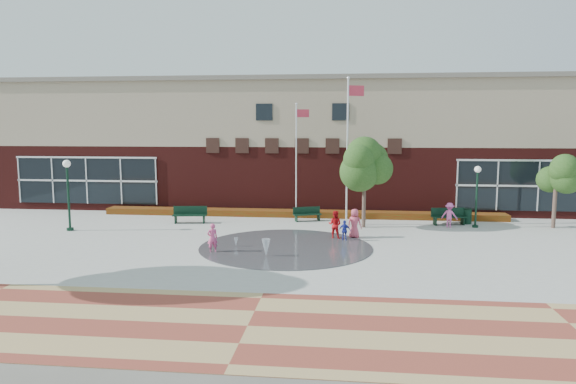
# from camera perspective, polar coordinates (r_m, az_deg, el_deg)

# --- Properties ---
(ground) EXTENTS (120.00, 120.00, 0.00)m
(ground) POSITION_cam_1_polar(r_m,az_deg,el_deg) (22.21, -1.13, -7.98)
(ground) COLOR #666056
(ground) RESTS_ON ground
(plaza_concrete) EXTENTS (46.00, 18.00, 0.01)m
(plaza_concrete) POSITION_cam_1_polar(r_m,az_deg,el_deg) (26.06, 0.00, -5.67)
(plaza_concrete) COLOR #A8A8A0
(plaza_concrete) RESTS_ON ground
(paver_band) EXTENTS (46.00, 6.00, 0.01)m
(paver_band) POSITION_cam_1_polar(r_m,az_deg,el_deg) (15.65, -4.52, -14.66)
(paver_band) COLOR brown
(paver_band) RESTS_ON ground
(splash_pad) EXTENTS (8.40, 8.40, 0.01)m
(splash_pad) POSITION_cam_1_polar(r_m,az_deg,el_deg) (25.10, -0.25, -6.18)
(splash_pad) COLOR #383A3D
(splash_pad) RESTS_ON ground
(library_building) EXTENTS (44.40, 10.40, 9.20)m
(library_building) POSITION_cam_1_polar(r_m,az_deg,el_deg) (38.85, 2.17, 5.50)
(library_building) COLOR #491412
(library_building) RESTS_ON ground
(flower_bed) EXTENTS (26.00, 1.20, 0.40)m
(flower_bed) POSITION_cam_1_polar(r_m,az_deg,el_deg) (33.48, 1.41, -2.78)
(flower_bed) COLOR #960804
(flower_bed) RESTS_ON ground
(flagpole_left) EXTENTS (0.84, 0.24, 7.30)m
(flagpole_left) POSITION_cam_1_polar(r_m,az_deg,el_deg) (31.74, 0.99, 4.06)
(flagpole_left) COLOR white
(flagpole_left) RESTS_ON ground
(flagpole_right) EXTENTS (1.02, 0.45, 8.71)m
(flagpole_right) POSITION_cam_1_polar(r_m,az_deg,el_deg) (30.35, 6.70, 5.39)
(flagpole_right) COLOR white
(flagpole_right) RESTS_ON ground
(lamp_left) EXTENTS (0.42, 0.42, 4.01)m
(lamp_left) POSITION_cam_1_polar(r_m,az_deg,el_deg) (31.19, -23.26, 0.51)
(lamp_left) COLOR black
(lamp_left) RESTS_ON ground
(lamp_right) EXTENTS (0.38, 0.38, 3.60)m
(lamp_right) POSITION_cam_1_polar(r_m,az_deg,el_deg) (31.50, 20.24, 0.25)
(lamp_right) COLOR black
(lamp_right) RESTS_ON ground
(bench_left) EXTENTS (2.10, 0.84, 1.03)m
(bench_left) POSITION_cam_1_polar(r_m,az_deg,el_deg) (31.77, -10.84, -2.85)
(bench_left) COLOR black
(bench_left) RESTS_ON ground
(bench_mid) EXTENTS (1.81, 1.09, 0.88)m
(bench_mid) POSITION_cam_1_polar(r_m,az_deg,el_deg) (31.91, 2.16, -2.76)
(bench_mid) COLOR black
(bench_mid) RESTS_ON ground
(bench_right) EXTENTS (2.08, 0.88, 1.02)m
(bench_right) POSITION_cam_1_polar(r_m,az_deg,el_deg) (32.11, 17.42, -2.95)
(bench_right) COLOR black
(bench_right) RESTS_ON ground
(trash_can) EXTENTS (0.58, 0.58, 0.95)m
(trash_can) POSITION_cam_1_polar(r_m,az_deg,el_deg) (32.81, 19.27, -2.54)
(trash_can) COLOR black
(trash_can) RESTS_ON ground
(tree_mid) EXTENTS (3.12, 3.12, 5.26)m
(tree_mid) POSITION_cam_1_polar(r_m,az_deg,el_deg) (29.80, 8.52, 3.32)
(tree_mid) COLOR #47342C
(tree_mid) RESTS_ON ground
(tree_small_right) EXTENTS (2.43, 2.43, 4.15)m
(tree_small_right) POSITION_cam_1_polar(r_m,az_deg,el_deg) (33.12, 27.66, 1.57)
(tree_small_right) COLOR #47342C
(tree_small_right) RESTS_ON ground
(water_jet_a) EXTENTS (0.40, 0.40, 0.78)m
(water_jet_a) POSITION_cam_1_polar(r_m,az_deg,el_deg) (23.37, -2.45, -7.21)
(water_jet_a) COLOR white
(water_jet_a) RESTS_ON ground
(water_jet_b) EXTENTS (0.19, 0.19, 0.43)m
(water_jet_b) POSITION_cam_1_polar(r_m,az_deg,el_deg) (25.29, -5.80, -6.12)
(water_jet_b) COLOR white
(water_jet_b) RESTS_ON ground
(child_splash) EXTENTS (0.60, 0.54, 1.37)m
(child_splash) POSITION_cam_1_polar(r_m,az_deg,el_deg) (24.28, -8.40, -5.07)
(child_splash) COLOR #E44C85
(child_splash) RESTS_ON ground
(adult_red) EXTENTS (0.84, 0.73, 1.48)m
(adult_red) POSITION_cam_1_polar(r_m,az_deg,el_deg) (27.06, 5.24, -3.63)
(adult_red) COLOR red
(adult_red) RESTS_ON ground
(adult_pink) EXTENTS (0.89, 0.74, 1.55)m
(adult_pink) POSITION_cam_1_polar(r_m,az_deg,el_deg) (27.30, 7.40, -3.48)
(adult_pink) COLOR #C94860
(adult_pink) RESTS_ON ground
(child_blue) EXTENTS (0.66, 0.36, 1.08)m
(child_blue) POSITION_cam_1_polar(r_m,az_deg,el_deg) (26.56, 6.32, -4.29)
(child_blue) COLOR #242EA3
(child_blue) RESTS_ON ground
(person_bench) EXTENTS (1.08, 0.88, 1.45)m
(person_bench) POSITION_cam_1_polar(r_m,az_deg,el_deg) (31.32, 17.50, -2.47)
(person_bench) COLOR #E65DAF
(person_bench) RESTS_ON ground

